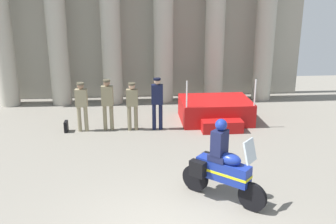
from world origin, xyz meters
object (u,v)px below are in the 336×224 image
(officer_in_row_1, at_px, (107,101))
(officer_in_row_2, at_px, (132,103))
(briefcase_on_ground, at_px, (66,127))
(reviewing_stand, at_px, (215,111))
(officer_in_row_3, at_px, (157,100))
(officer_in_row_0, at_px, (82,103))
(motorcycle_with_rider, at_px, (220,167))

(officer_in_row_1, xyz_separation_m, officer_in_row_2, (0.82, -0.09, -0.06))
(officer_in_row_1, xyz_separation_m, briefcase_on_ground, (-1.40, -0.06, -0.84))
(reviewing_stand, xyz_separation_m, officer_in_row_3, (-2.13, -0.68, 0.67))
(officer_in_row_2, bearing_deg, reviewing_stand, -163.12)
(reviewing_stand, distance_m, officer_in_row_0, 4.69)
(officer_in_row_2, bearing_deg, briefcase_on_ground, 3.21)
(officer_in_row_2, xyz_separation_m, briefcase_on_ground, (-2.22, 0.03, -0.78))
(officer_in_row_0, relative_size, officer_in_row_2, 1.02)
(officer_in_row_1, relative_size, briefcase_on_ground, 4.81)
(motorcycle_with_rider, bearing_deg, officer_in_row_1, 162.36)
(officer_in_row_0, bearing_deg, reviewing_stand, -168.22)
(motorcycle_with_rider, bearing_deg, officer_in_row_0, 169.60)
(officer_in_row_3, bearing_deg, motorcycle_with_rider, 107.36)
(reviewing_stand, distance_m, motorcycle_with_rider, 5.49)
(officer_in_row_1, xyz_separation_m, officer_in_row_3, (1.64, -0.10, 0.03))
(officer_in_row_1, height_order, briefcase_on_ground, officer_in_row_1)
(officer_in_row_0, distance_m, briefcase_on_ground, 0.98)
(reviewing_stand, distance_m, briefcase_on_ground, 5.22)
(officer_in_row_3, bearing_deg, officer_in_row_2, 3.47)
(motorcycle_with_rider, bearing_deg, officer_in_row_3, 145.79)
(reviewing_stand, bearing_deg, officer_in_row_1, -171.14)
(reviewing_stand, xyz_separation_m, officer_in_row_0, (-4.61, -0.63, 0.60))
(officer_in_row_1, relative_size, officer_in_row_2, 1.06)
(officer_in_row_2, distance_m, motorcycle_with_rider, 5.09)
(officer_in_row_2, bearing_deg, officer_in_row_0, 2.43)
(reviewing_stand, height_order, officer_in_row_2, reviewing_stand)
(officer_in_row_0, xyz_separation_m, motorcycle_with_rider, (3.60, -4.75, -0.19))
(officer_in_row_3, xyz_separation_m, briefcase_on_ground, (-3.05, 0.04, -0.87))
(motorcycle_with_rider, relative_size, briefcase_on_ground, 5.28)
(officer_in_row_0, height_order, officer_in_row_1, officer_in_row_1)
(officer_in_row_0, bearing_deg, officer_in_row_2, -177.57)
(officer_in_row_1, xyz_separation_m, motorcycle_with_rider, (2.76, -4.79, -0.23))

